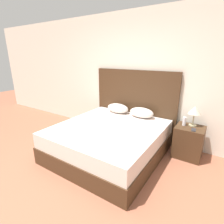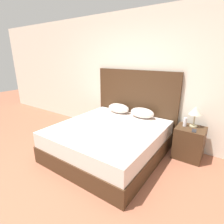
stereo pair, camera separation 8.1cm
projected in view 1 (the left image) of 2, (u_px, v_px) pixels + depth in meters
The scene contains 11 objects.
ground_plane at pixel (46, 197), 2.35m from camera, with size 16.00×16.00×0.00m, color #9E5B42.
wall_back at pixel (132, 77), 3.87m from camera, with size 10.00×0.06×2.70m.
bed at pixel (109, 140), 3.29m from camera, with size 1.83×1.95×0.57m.
headboard at pixel (134, 104), 3.94m from camera, with size 1.92×0.05×1.52m.
pillow_left at pixel (118, 108), 3.94m from camera, with size 0.51×0.29×0.21m.
pillow_right at pixel (142, 113), 3.64m from camera, with size 0.51×0.29×0.21m.
phone_on_bed at pixel (102, 128), 3.10m from camera, with size 0.11×0.16×0.01m.
nightstand at pixel (188, 142), 3.22m from camera, with size 0.49×0.44×0.59m.
table_lamp at pixel (195, 111), 3.10m from camera, with size 0.22×0.22×0.37m.
phone_on_nightstand at pixel (194, 130), 3.00m from camera, with size 0.09×0.16×0.01m.
toiletry_bottle at pixel (184, 121), 3.18m from camera, with size 0.06×0.06×0.16m.
Camera 1 is at (1.77, -1.09, 1.81)m, focal length 28.00 mm.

